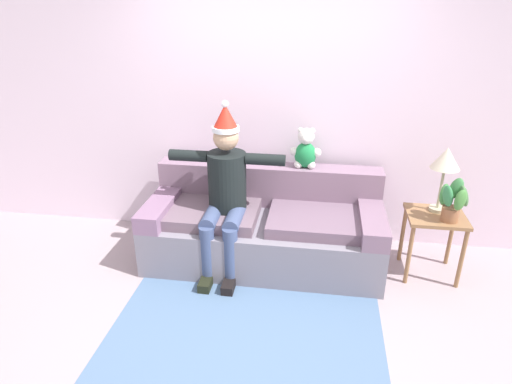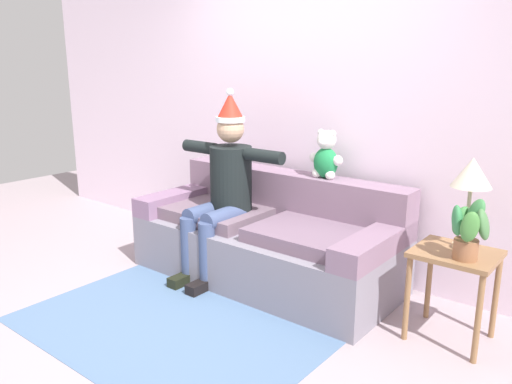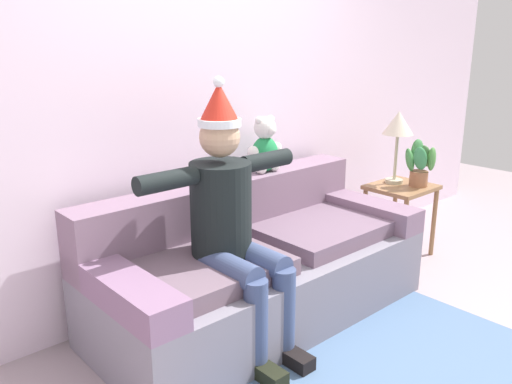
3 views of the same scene
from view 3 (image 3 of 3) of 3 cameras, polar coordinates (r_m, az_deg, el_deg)
The scene contains 7 objects.
back_wall at distance 3.49m, azimuth -6.00°, elevation 10.48°, with size 7.00×0.10×2.70m, color silver.
couch at distance 3.34m, azimuth 0.07°, elevation -8.02°, with size 2.12×0.93×0.82m.
person_seated at distance 2.86m, azimuth -2.62°, elevation -2.80°, with size 1.02×0.77×1.51m.
teddy_bear at distance 3.56m, azimuth 0.99°, elevation 4.88°, with size 0.29×0.17×0.38m.
side_table at distance 4.33m, azimuth 15.34°, elevation -0.68°, with size 0.48×0.43×0.59m.
table_lamp at distance 4.27m, azimuth 15.08°, elevation 6.83°, with size 0.24×0.24×0.57m.
potted_plant at distance 4.28m, azimuth 17.29°, elevation 2.96°, with size 0.26×0.27×0.38m.
Camera 3 is at (-2.04, -1.26, 1.69)m, focal length 37.09 mm.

